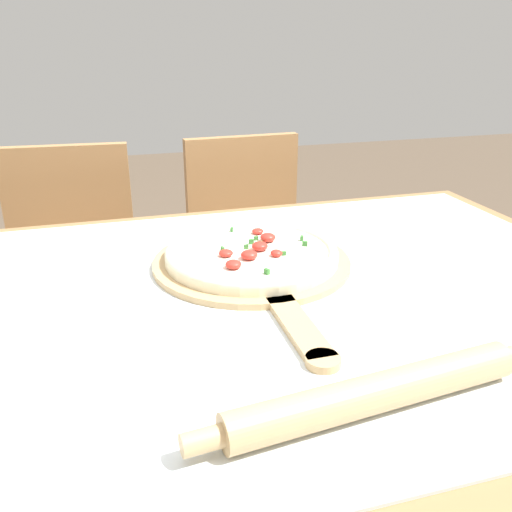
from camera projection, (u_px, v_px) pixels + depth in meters
The scene contains 7 objects.
dining_table at pixel (242, 348), 0.96m from camera, with size 1.50×1.00×0.77m.
towel_cloth at pixel (241, 298), 0.92m from camera, with size 1.42×0.92×0.00m.
pizza_peel at pixel (255, 266), 1.03m from camera, with size 0.38×0.57×0.01m.
pizza at pixel (252, 253), 1.04m from camera, with size 0.33×0.33×0.04m.
rolling_pin at pixel (376, 393), 0.64m from camera, with size 0.47×0.09×0.05m.
chair_left at pixel (74, 272), 1.66m from camera, with size 0.43×0.43×0.88m.
chair_right at pixel (251, 253), 1.81m from camera, with size 0.42×0.42×0.88m.
Camera 1 is at (-0.20, -0.80, 1.19)m, focal length 38.00 mm.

